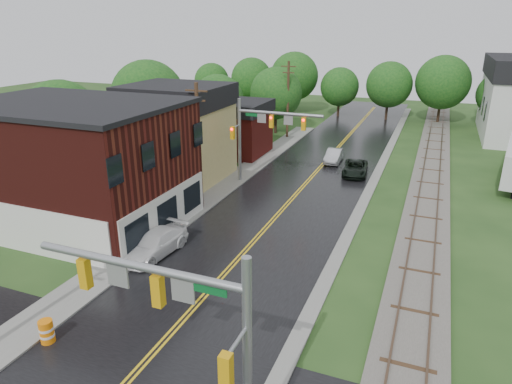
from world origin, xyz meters
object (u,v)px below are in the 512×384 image
Objects in this scene: utility_pole_b at (199,140)px; sedan_silver at (334,156)px; traffic_signal_near at (181,311)px; brick_building at (74,164)px; traffic_signal_far at (263,127)px; pickup_white at (155,244)px; tree_left_c at (219,102)px; tree_left_e at (277,95)px; construction_barrel at (47,332)px; utility_pole_c at (288,99)px; suv_dark at (355,168)px; tree_left_a at (63,122)px; tree_left_b at (149,99)px.

utility_pole_b reaches higher than sedan_silver.
brick_building is at bearing 140.83° from traffic_signal_near.
pickup_white is (-1.33, -14.42, -4.27)m from traffic_signal_far.
pickup_white is at bearing -71.68° from tree_left_c.
construction_barrel is at bearing -84.27° from tree_left_e.
utility_pole_c is at bearing 130.67° from sedan_silver.
tree_left_c reaches higher than traffic_signal_far.
traffic_signal_near is 1.52× the size of pickup_white.
traffic_signal_near is 1.85× the size of sedan_silver.
traffic_signal_far reaches higher than construction_barrel.
sedan_silver is (4.27, 8.72, -4.32)m from traffic_signal_far.
tree_left_a is at bearing -161.62° from suv_dark.
construction_barrel is (2.16, -40.00, -4.18)m from utility_pole_c.
utility_pole_b is 22.00m from utility_pole_c.
utility_pole_c reaches higher than pickup_white.
construction_barrel is at bearing -75.62° from tree_left_c.
traffic_signal_near is 6.82× the size of construction_barrel.
tree_left_b is 23.85m from pickup_white.
traffic_signal_far is 1.52× the size of pickup_white.
tree_left_a is at bearing 136.87° from brick_building.
brick_building is at bearing -129.07° from utility_pole_b.
sedan_silver is (14.65, -4.18, -3.86)m from tree_left_c.
utility_pole_b is (-10.27, 20.00, -0.25)m from traffic_signal_near.
construction_barrel is (9.21, -35.90, -3.97)m from tree_left_c.
construction_barrel is at bearing -49.65° from tree_left_a.
pickup_white is 4.49× the size of construction_barrel.
utility_pole_b reaches higher than brick_building.
tree_left_c is at bearing -149.80° from utility_pole_c.
traffic_signal_near is 41.67m from tree_left_c.
tree_left_a is at bearing -148.07° from sedan_silver.
tree_left_c is at bearing -129.81° from tree_left_e.
traffic_signal_far is 17.16m from tree_left_a.
traffic_signal_near is at bearing -87.33° from sedan_silver.
traffic_signal_near is 25.94m from traffic_signal_far.
pickup_white is at bearing 128.03° from traffic_signal_near.
utility_pole_b is at bearing 107.69° from pickup_white.
tree_left_b is at bearing 175.53° from suv_dark.
traffic_signal_far is 1.85× the size of sedan_silver.
traffic_signal_near is 45.59m from tree_left_e.
suv_dark is at bearing 1.41° from tree_left_b.
utility_pole_b is 13.05m from tree_left_a.
tree_left_c is 1.58× the size of pickup_white.
tree_left_b reaches higher than construction_barrel.
pickup_white is at bearing -78.02° from utility_pole_b.
utility_pole_b is 14.87m from tree_left_b.
tree_left_b is at bearing -116.56° from tree_left_c.
pickup_white reaches higher than construction_barrel.
sedan_silver is at bearing 33.80° from tree_left_a.
tree_left_b is (-5.36, 16.90, 1.57)m from brick_building.
tree_left_e is 14.63m from sedan_silver.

